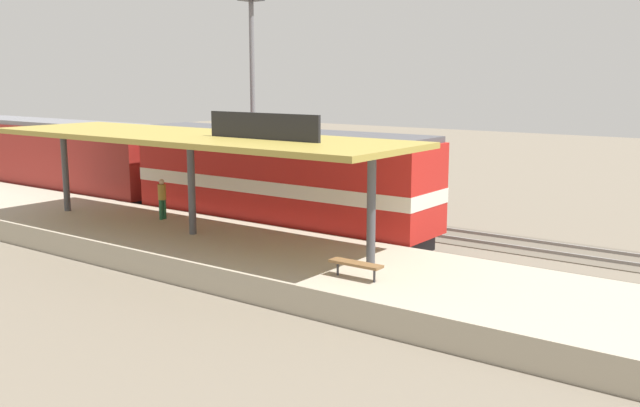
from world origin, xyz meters
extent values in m
plane|color=#706656|center=(2.00, 0.00, 0.00)|extent=(120.00, 120.00, 0.00)
cube|color=#5F5649|center=(0.00, 0.00, 0.02)|extent=(3.20, 110.00, 0.04)
cube|color=gray|center=(-0.72, 0.00, 0.08)|extent=(0.10, 110.00, 0.16)
cube|color=gray|center=(0.72, 0.00, 0.08)|extent=(0.10, 110.00, 0.16)
cube|color=#5F5649|center=(4.60, 0.00, 0.02)|extent=(3.20, 110.00, 0.04)
cube|color=gray|center=(3.88, 0.00, 0.08)|extent=(0.10, 110.00, 0.16)
cube|color=gray|center=(5.32, 0.00, 0.08)|extent=(0.10, 110.00, 0.16)
cube|color=#A89E89|center=(-4.60, 0.00, 0.45)|extent=(6.00, 44.00, 0.90)
cylinder|color=#47474C|center=(-4.60, -8.00, 2.70)|extent=(0.28, 0.28, 3.60)
cylinder|color=#47474C|center=(-4.60, 0.00, 2.70)|extent=(0.28, 0.28, 3.60)
cylinder|color=#47474C|center=(-4.60, 8.00, 2.70)|extent=(0.28, 0.28, 3.60)
cube|color=#A38E3D|center=(-4.60, 0.00, 4.60)|extent=(5.20, 18.00, 0.20)
cube|color=black|center=(-4.60, -3.60, 5.15)|extent=(0.12, 4.80, 0.90)
cylinder|color=#333338|center=(-6.00, -9.01, 1.11)|extent=(0.07, 0.07, 0.42)
cylinder|color=#333338|center=(-6.00, -7.71, 1.11)|extent=(0.07, 0.07, 0.42)
cube|color=brown|center=(-6.00, -8.36, 1.36)|extent=(0.44, 1.70, 0.08)
cube|color=#28282D|center=(0.00, -0.45, 0.51)|extent=(2.60, 13.60, 0.70)
cube|color=red|center=(0.00, -0.45, 2.61)|extent=(2.90, 14.40, 3.50)
cube|color=#4C4C51|center=(0.00, -0.45, 4.48)|extent=(2.78, 14.11, 0.24)
cube|color=silver|center=(0.00, -0.45, 2.35)|extent=(2.93, 14.43, 0.56)
cube|color=#28282D|center=(0.00, 17.55, 0.51)|extent=(2.60, 19.20, 0.70)
cube|color=maroon|center=(0.00, 17.55, 2.51)|extent=(2.90, 20.00, 3.30)
cube|color=slate|center=(0.00, 17.55, 4.28)|extent=(2.78, 19.60, 0.24)
cylinder|color=slate|center=(7.80, 7.89, 5.50)|extent=(0.28, 0.28, 11.00)
cylinder|color=#23603D|center=(-3.46, 3.09, 1.32)|extent=(0.16, 0.16, 0.84)
cylinder|color=#23603D|center=(-3.28, 3.09, 1.32)|extent=(0.16, 0.16, 0.84)
cylinder|color=olive|center=(-3.37, 3.09, 2.06)|extent=(0.34, 0.34, 0.64)
sphere|color=tan|center=(-3.37, 3.09, 2.50)|extent=(0.23, 0.23, 0.23)
camera|label=1|loc=(-22.99, -19.52, 6.82)|focal=39.75mm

